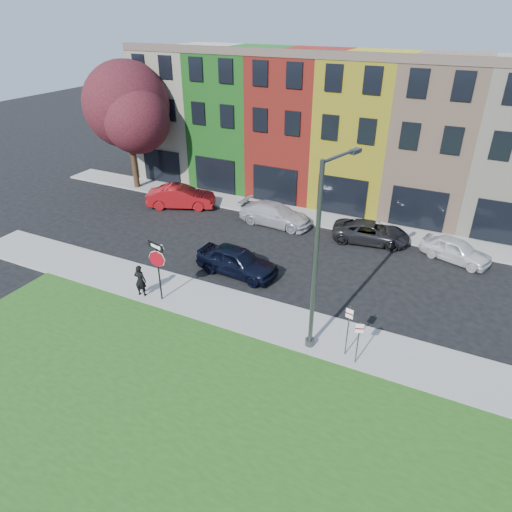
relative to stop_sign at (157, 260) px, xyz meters
The scene contains 15 objects.
ground 5.77m from the stop_sign, 24.11° to the right, with size 120.00×120.00×0.00m, color black.
sidewalk_near 7.24m from the stop_sign, ahead, with size 40.00×3.00×0.12m, color gray.
sidewalk_far 13.17m from the stop_sign, 81.95° to the left, with size 40.00×2.40×0.12m, color gray.
rowhouse_block 19.35m from the stop_sign, 83.06° to the left, with size 30.00×10.12×10.00m.
stop_sign is the anchor object (origin of this frame).
man 1.77m from the stop_sign, behind, with size 0.67×0.50×1.68m, color black.
sedan_near 4.79m from the stop_sign, 62.64° to the left, with size 4.68×2.16×1.55m, color black.
parked_car_red 12.19m from the stop_sign, 119.76° to the left, with size 5.08×3.40×1.58m, color maroon.
parked_car_silver 11.01m from the stop_sign, 83.10° to the left, with size 4.96×2.15×1.42m, color #ABABAF.
parked_car_dark 13.53m from the stop_sign, 55.25° to the left, with size 4.91×2.80×1.29m, color black.
parked_car_white 16.66m from the stop_sign, 40.75° to the left, with size 4.19×2.73×1.33m, color silver.
street_lamp 8.06m from the stop_sign, ahead, with size 0.99×2.51×8.11m.
parking_sign_a 9.34m from the stop_sign, ahead, with size 0.32×0.11×2.41m.
parking_sign_b 9.88m from the stop_sign, ahead, with size 0.30×0.15×2.02m.
tree_purple 17.20m from the stop_sign, 132.72° to the left, with size 7.59×6.64×9.51m.
Camera 1 is at (7.67, -12.60, 12.83)m, focal length 32.00 mm.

